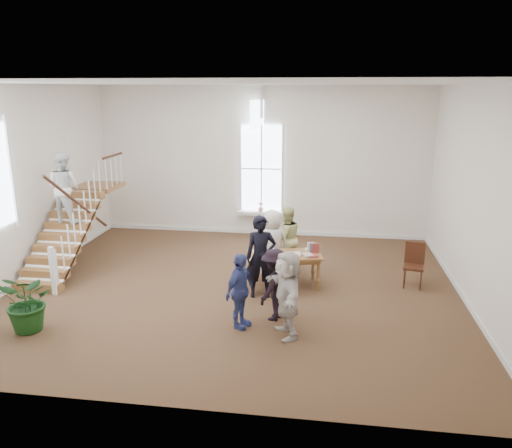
% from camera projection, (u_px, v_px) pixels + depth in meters
% --- Properties ---
extents(ground, '(10.00, 10.00, 0.00)m').
position_uv_depth(ground, '(235.00, 288.00, 11.37)').
color(ground, '#3E2518').
rests_on(ground, ground).
extents(room_shell, '(10.49, 10.00, 10.00)m').
position_uv_depth(room_shell, '(261.00, 222.00, 15.47)').
color(room_shell, silver).
rests_on(room_shell, ground).
extents(staircase, '(1.10, 4.10, 2.92)m').
position_uv_depth(staircase, '(67.00, 205.00, 12.26)').
color(staircase, brown).
rests_on(staircase, ground).
extents(library_table, '(1.78, 1.15, 0.83)m').
position_uv_depth(library_table, '(284.00, 258.00, 11.29)').
color(library_table, brown).
rests_on(library_table, ground).
extents(police_officer, '(0.73, 0.55, 1.80)m').
position_uv_depth(police_officer, '(261.00, 257.00, 10.68)').
color(police_officer, black).
rests_on(police_officer, ground).
extents(elderly_woman, '(0.94, 0.79, 1.64)m').
position_uv_depth(elderly_woman, '(272.00, 243.00, 11.88)').
color(elderly_woman, silver).
rests_on(elderly_woman, ground).
extents(person_yellow, '(0.99, 0.93, 1.62)m').
position_uv_depth(person_yellow, '(286.00, 238.00, 12.32)').
color(person_yellow, '#D3D184').
rests_on(person_yellow, ground).
extents(woman_cluster_a, '(0.66, 0.93, 1.46)m').
position_uv_depth(woman_cluster_a, '(240.00, 291.00, 9.31)').
color(woman_cluster_a, '#364282').
rests_on(woman_cluster_a, ground).
extents(woman_cluster_b, '(0.83, 1.06, 1.44)m').
position_uv_depth(woman_cluster_b, '(274.00, 284.00, 9.66)').
color(woman_cluster_b, black).
rests_on(woman_cluster_b, ground).
extents(woman_cluster_c, '(0.97, 1.58, 1.62)m').
position_uv_depth(woman_cluster_c, '(287.00, 294.00, 8.97)').
color(woman_cluster_c, beige).
rests_on(woman_cluster_c, ground).
extents(floor_plant, '(1.24, 1.14, 1.16)m').
position_uv_depth(floor_plant, '(28.00, 302.00, 9.20)').
color(floor_plant, '#123912').
rests_on(floor_plant, ground).
extents(side_chair, '(0.52, 0.52, 1.02)m').
position_uv_depth(side_chair, '(414.00, 262.00, 11.37)').
color(side_chair, '#341A0E').
rests_on(side_chair, ground).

